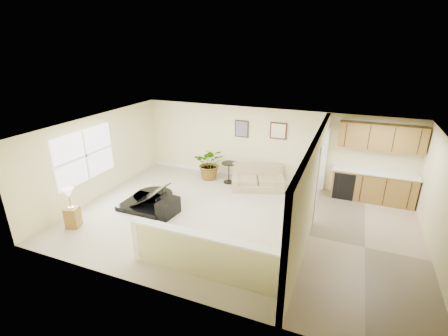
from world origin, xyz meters
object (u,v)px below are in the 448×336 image
at_px(lamp_stand, 72,211).
at_px(palm_plant, 210,164).
at_px(piano_bench, 168,208).
at_px(small_plant, 307,188).
at_px(piano, 148,188).
at_px(accent_table, 229,170).
at_px(loveseat, 258,177).

bearing_deg(lamp_stand, palm_plant, 64.94).
distance_m(piano_bench, small_plant, 4.28).
distance_m(piano, piano_bench, 1.00).
height_order(piano, accent_table, piano).
xyz_separation_m(loveseat, palm_plant, (-1.75, 0.10, 0.20)).
bearing_deg(palm_plant, piano, -109.78).
bearing_deg(palm_plant, lamp_stand, -115.06).
bearing_deg(accent_table, small_plant, -1.17).
relative_size(accent_table, lamp_stand, 0.66).
distance_m(piano_bench, loveseat, 3.24).
xyz_separation_m(piano_bench, loveseat, (1.75, 2.72, 0.12)).
bearing_deg(lamp_stand, loveseat, 47.94).
distance_m(palm_plant, lamp_stand, 4.67).
height_order(loveseat, palm_plant, palm_plant).
height_order(accent_table, lamp_stand, lamp_stand).
xyz_separation_m(accent_table, lamp_stand, (-2.69, -4.15, -0.00)).
height_order(piano, lamp_stand, piano).
xyz_separation_m(palm_plant, small_plant, (3.33, -0.13, -0.30)).
bearing_deg(loveseat, piano_bench, -141.74).
height_order(piano, piano_bench, piano).
height_order(piano, palm_plant, piano).
xyz_separation_m(piano_bench, palm_plant, (-0.00, 2.82, 0.33)).
distance_m(palm_plant, small_plant, 3.34).
height_order(palm_plant, lamp_stand, palm_plant).
height_order(piano, loveseat, piano).
distance_m(piano, accent_table, 2.88).
bearing_deg(lamp_stand, piano_bench, 35.42).
bearing_deg(piano, lamp_stand, -121.29).
distance_m(accent_table, small_plant, 2.62).
relative_size(accent_table, palm_plant, 0.58).
distance_m(loveseat, lamp_stand, 5.57).
bearing_deg(lamp_stand, small_plant, 37.71).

